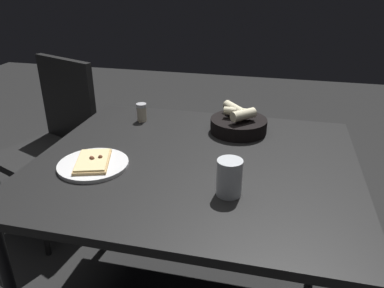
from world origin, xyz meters
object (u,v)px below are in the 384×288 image
bread_basket (238,124)px  beer_glass (229,179)px  pepper_shaker (142,113)px  chair_near (55,135)px  pizza_plate (93,164)px  dining_table (195,173)px

bread_basket → beer_glass: bearing=3.8°
pepper_shaker → chair_near: (-0.13, -0.56, -0.22)m
bread_basket → pizza_plate: bearing=-46.8°
dining_table → pepper_shaker: pepper_shaker is taller
pepper_shaker → chair_near: chair_near is taller
pizza_plate → pepper_shaker: (-0.47, 0.01, 0.03)m
bread_basket → chair_near: (-0.15, -1.02, -0.22)m
chair_near → bread_basket: bearing=81.5°
dining_table → pepper_shaker: bearing=-134.8°
pepper_shaker → chair_near: 0.62m
pizza_plate → bread_basket: bread_basket is taller
pepper_shaker → bread_basket: bearing=86.6°
bread_basket → pepper_shaker: (-0.03, -0.45, -0.00)m
dining_table → beer_glass: 0.28m
pizza_plate → chair_near: bearing=-137.1°
beer_glass → bread_basket: bearing=-176.2°
pizza_plate → pepper_shaker: bearing=178.3°
bread_basket → chair_near: size_ratio=0.26×
dining_table → chair_near: (-0.46, -0.90, -0.13)m
dining_table → chair_near: size_ratio=1.25×
chair_near → beer_glass: bearing=57.9°
dining_table → bread_basket: (-0.30, 0.12, 0.09)m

